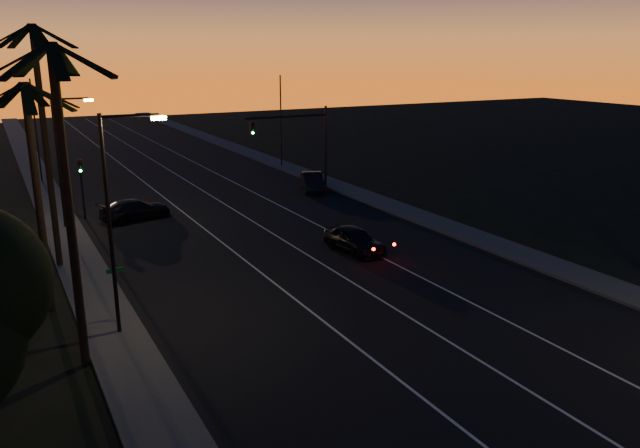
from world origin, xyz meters
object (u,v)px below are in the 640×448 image
lead_car (354,240)px  right_car (312,182)px  cross_car (136,209)px  signal_mast (300,135)px

lead_car → right_car: right_car is taller
right_car → cross_car: (-14.94, -2.38, -0.05)m
signal_mast → right_car: size_ratio=1.45×
cross_car → right_car: bearing=9.0°
lead_car → cross_car: 16.35m
right_car → cross_car: size_ratio=0.93×
signal_mast → lead_car: bearing=-104.7°
lead_car → right_car: size_ratio=1.02×
signal_mast → lead_car: (-3.98, -15.13, -4.03)m
cross_car → signal_mast: bearing=7.9°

